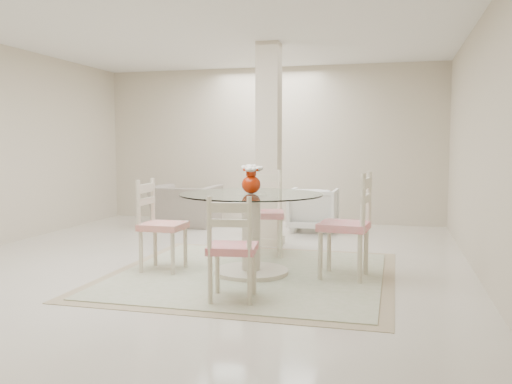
% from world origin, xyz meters
% --- Properties ---
extents(ground, '(7.00, 7.00, 0.00)m').
position_xyz_m(ground, '(0.00, 0.00, 0.00)').
color(ground, white).
rests_on(ground, ground).
extents(room_shell, '(6.02, 7.02, 2.71)m').
position_xyz_m(room_shell, '(0.00, 0.00, 1.86)').
color(room_shell, beige).
rests_on(room_shell, ground).
extents(column, '(0.30, 0.30, 2.70)m').
position_xyz_m(column, '(0.50, 1.30, 1.35)').
color(column, beige).
rests_on(column, ground).
extents(area_rug, '(2.91, 2.91, 0.02)m').
position_xyz_m(area_rug, '(0.72, -0.46, 0.01)').
color(area_rug, tan).
rests_on(area_rug, ground).
extents(dining_table, '(1.47, 1.47, 0.85)m').
position_xyz_m(dining_table, '(0.72, -0.46, 0.43)').
color(dining_table, beige).
rests_on(dining_table, ground).
extents(red_vase, '(0.23, 0.21, 0.30)m').
position_xyz_m(red_vase, '(0.73, -0.46, 1.00)').
color(red_vase, '#AB2105').
rests_on(red_vase, dining_table).
extents(dining_chair_east, '(0.52, 0.52, 1.19)m').
position_xyz_m(dining_chair_east, '(1.75, -0.38, 0.63)').
color(dining_chair_east, beige).
rests_on(dining_chair_east, ground).
extents(dining_chair_north, '(0.56, 0.56, 1.15)m').
position_xyz_m(dining_chair_north, '(0.62, 0.56, 0.60)').
color(dining_chair_north, beige).
rests_on(dining_chair_north, ground).
extents(dining_chair_west, '(0.44, 0.44, 1.09)m').
position_xyz_m(dining_chair_west, '(-0.29, -0.55, 0.57)').
color(dining_chair_west, beige).
rests_on(dining_chair_west, ground).
extents(dining_chair_south, '(0.46, 0.46, 1.02)m').
position_xyz_m(dining_chair_south, '(0.82, -1.47, 0.54)').
color(dining_chair_south, beige).
rests_on(dining_chair_south, ground).
extents(recliner_taupe, '(1.04, 0.91, 0.67)m').
position_xyz_m(recliner_taupe, '(-1.22, 2.58, 0.34)').
color(recliner_taupe, gray).
rests_on(recliner_taupe, ground).
extents(armchair_white, '(0.73, 0.75, 0.68)m').
position_xyz_m(armchair_white, '(0.93, 2.59, 0.34)').
color(armchair_white, white).
rests_on(armchair_white, ground).
extents(side_table, '(0.50, 0.50, 0.52)m').
position_xyz_m(side_table, '(0.16, 2.10, 0.24)').
color(side_table, tan).
rests_on(side_table, ground).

